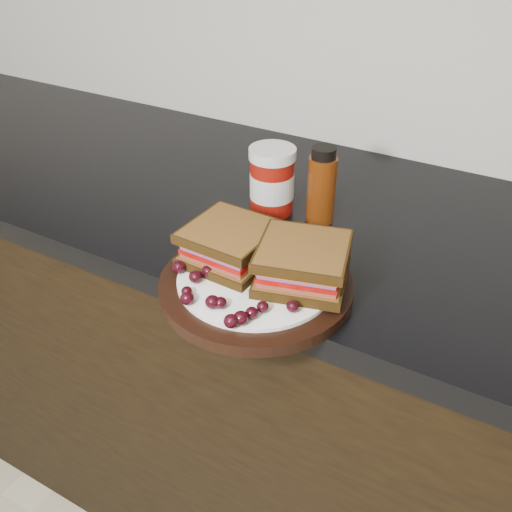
{
  "coord_description": "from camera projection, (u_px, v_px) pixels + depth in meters",
  "views": [
    {
      "loc": [
        0.61,
        0.87,
        1.4
      ],
      "look_at": [
        0.29,
        1.45,
        0.96
      ],
      "focal_mm": 40.0,
      "sensor_mm": 36.0,
      "label": 1
    }
  ],
  "objects": [
    {
      "name": "base_cabinets",
      "position": [
        205.0,
        353.0,
        1.39
      ],
      "size": [
        3.96,
        0.58,
        0.86
      ],
      "primitive_type": "cube",
      "color": "black",
      "rests_on": "ground_plane"
    },
    {
      "name": "countertop",
      "position": [
        193.0,
        188.0,
        1.14
      ],
      "size": [
        3.98,
        0.6,
        0.04
      ],
      "primitive_type": "cube",
      "color": "black",
      "rests_on": "base_cabinets"
    },
    {
      "name": "plate",
      "position": [
        256.0,
        285.0,
        0.82
      ],
      "size": [
        0.28,
        0.28,
        0.02
      ],
      "primitive_type": "cylinder",
      "color": "black",
      "rests_on": "countertop"
    },
    {
      "name": "sandwich_left",
      "position": [
        230.0,
        244.0,
        0.83
      ],
      "size": [
        0.13,
        0.13,
        0.05
      ],
      "primitive_type": null,
      "rotation": [
        0.0,
        0.0,
        -0.05
      ],
      "color": "brown",
      "rests_on": "plate"
    },
    {
      "name": "sandwich_right",
      "position": [
        303.0,
        263.0,
        0.79
      ],
      "size": [
        0.15,
        0.15,
        0.06
      ],
      "primitive_type": null,
      "rotation": [
        0.0,
        0.0,
        0.27
      ],
      "color": "brown",
      "rests_on": "plate"
    },
    {
      "name": "grape_0",
      "position": [
        179.0,
        267.0,
        0.82
      ],
      "size": [
        0.02,
        0.02,
        0.02
      ],
      "primitive_type": "ellipsoid",
      "color": "black",
      "rests_on": "plate"
    },
    {
      "name": "grape_1",
      "position": [
        195.0,
        277.0,
        0.8
      ],
      "size": [
        0.02,
        0.02,
        0.02
      ],
      "primitive_type": "ellipsoid",
      "color": "black",
      "rests_on": "plate"
    },
    {
      "name": "grape_2",
      "position": [
        187.0,
        291.0,
        0.77
      ],
      "size": [
        0.02,
        0.02,
        0.01
      ],
      "primitive_type": "ellipsoid",
      "color": "black",
      "rests_on": "plate"
    },
    {
      "name": "grape_3",
      "position": [
        187.0,
        298.0,
        0.76
      ],
      "size": [
        0.02,
        0.02,
        0.02
      ],
      "primitive_type": "ellipsoid",
      "color": "black",
      "rests_on": "plate"
    },
    {
      "name": "grape_4",
      "position": [
        212.0,
        302.0,
        0.75
      ],
      "size": [
        0.02,
        0.02,
        0.02
      ],
      "primitive_type": "ellipsoid",
      "color": "black",
      "rests_on": "plate"
    },
    {
      "name": "grape_5",
      "position": [
        221.0,
        303.0,
        0.75
      ],
      "size": [
        0.02,
        0.02,
        0.02
      ],
      "primitive_type": "ellipsoid",
      "color": "black",
      "rests_on": "plate"
    },
    {
      "name": "grape_6",
      "position": [
        231.0,
        321.0,
        0.72
      ],
      "size": [
        0.02,
        0.02,
        0.02
      ],
      "primitive_type": "ellipsoid",
      "color": "black",
      "rests_on": "plate"
    },
    {
      "name": "grape_7",
      "position": [
        241.0,
        318.0,
        0.72
      ],
      "size": [
        0.02,
        0.02,
        0.02
      ],
      "primitive_type": "ellipsoid",
      "color": "black",
      "rests_on": "plate"
    },
    {
      "name": "grape_8",
      "position": [
        252.0,
        313.0,
        0.73
      ],
      "size": [
        0.02,
        0.02,
        0.02
      ],
      "primitive_type": "ellipsoid",
      "color": "black",
      "rests_on": "plate"
    },
    {
      "name": "grape_9",
      "position": [
        263.0,
        307.0,
        0.75
      ],
      "size": [
        0.02,
        0.02,
        0.02
      ],
      "primitive_type": "ellipsoid",
      "color": "black",
      "rests_on": "plate"
    },
    {
      "name": "grape_10",
      "position": [
        293.0,
        306.0,
        0.75
      ],
      "size": [
        0.02,
        0.02,
        0.02
      ],
      "primitive_type": "ellipsoid",
      "color": "black",
      "rests_on": "plate"
    },
    {
      "name": "grape_11",
      "position": [
        300.0,
        297.0,
        0.76
      ],
      "size": [
        0.02,
        0.02,
        0.02
      ],
      "primitive_type": "ellipsoid",
      "color": "black",
      "rests_on": "plate"
    },
    {
      "name": "grape_12",
      "position": [
        308.0,
        295.0,
        0.76
      ],
      "size": [
        0.02,
        0.02,
        0.02
      ],
      "primitive_type": "ellipsoid",
      "color": "black",
      "rests_on": "plate"
    },
    {
      "name": "grape_13",
      "position": [
        318.0,
        280.0,
        0.79
      ],
      "size": [
        0.02,
        0.02,
        0.02
      ],
      "primitive_type": "ellipsoid",
      "color": "black",
      "rests_on": "plate"
    },
    {
      "name": "grape_14",
      "position": [
        310.0,
        277.0,
        0.8
      ],
      "size": [
        0.01,
        0.01,
        0.01
      ],
      "primitive_type": "ellipsoid",
      "color": "black",
      "rests_on": "plate"
    },
    {
      "name": "grape_15",
      "position": [
        292.0,
        273.0,
        0.81
      ],
      "size": [
        0.02,
        0.02,
        0.02
      ],
      "primitive_type": "ellipsoid",
      "color": "black",
      "rests_on": "plate"
    },
    {
      "name": "grape_16",
      "position": [
        240.0,
        248.0,
        0.86
      ],
      "size": [
        0.02,
        0.02,
        0.02
      ],
      "primitive_type": "ellipsoid",
      "color": "black",
      "rests_on": "plate"
    },
    {
      "name": "grape_17",
      "position": [
        239.0,
        250.0,
        0.85
      ],
      "size": [
        0.02,
        0.02,
        0.02
      ],
      "primitive_type": "ellipsoid",
      "color": "black",
      "rests_on": "plate"
    },
    {
      "name": "grape_18",
      "position": [
        206.0,
        251.0,
        0.85
      ],
      "size": [
        0.02,
        0.02,
        0.02
      ],
      "primitive_type": "ellipsoid",
      "color": "black",
      "rests_on": "plate"
    },
    {
      "name": "grape_19",
      "position": [
        203.0,
        253.0,
        0.85
      ],
      "size": [
        0.02,
        0.02,
        0.02
      ],
      "primitive_type": "ellipsoid",
      "color": "black",
      "rests_on": "plate"
    },
    {
      "name": "grape_20",
      "position": [
        208.0,
        271.0,
        0.81
      ],
      "size": [
        0.02,
        0.02,
        0.02
      ],
      "primitive_type": "ellipsoid",
      "color": "black",
      "rests_on": "plate"
    },
    {
      "name": "grape_21",
      "position": [
        238.0,
        251.0,
        0.85
      ],
      "size": [
        0.02,
        0.02,
        0.02
      ],
      "primitive_type": "ellipsoid",
      "color": "black",
      "rests_on": "plate"
    },
    {
      "name": "grape_22",
      "position": [
        231.0,
        253.0,
        0.85
      ],
      "size": [
        0.02,
        0.02,
        0.02
      ],
      "primitive_type": "ellipsoid",
      "color": "black",
      "rests_on": "plate"
    },
    {
      "name": "grape_23",
      "position": [
        204.0,
        251.0,
        0.85
      ],
      "size": [
        0.02,
        0.02,
        0.02
      ],
      "primitive_type": "ellipsoid",
      "color": "black",
      "rests_on": "plate"
    },
    {
      "name": "condiment_jar",
      "position": [
        272.0,
        180.0,
        0.99
      ],
      "size": [
        0.1,
        0.1,
        0.12
      ],
      "primitive_type": "cylinder",
      "rotation": [
        0.0,
        0.0,
        -0.31
      ],
      "color": "maroon",
      "rests_on": "countertop"
    },
    {
      "name": "oil_bottle",
      "position": [
        322.0,
        185.0,
        0.96
      ],
      "size": [
        0.06,
        0.06,
        0.13
      ],
      "primitive_type": "cylinder",
      "rotation": [
        0.0,
        0.0,
        -0.36
      ],
      "color": "#552308",
      "rests_on": "countertop"
    }
  ]
}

